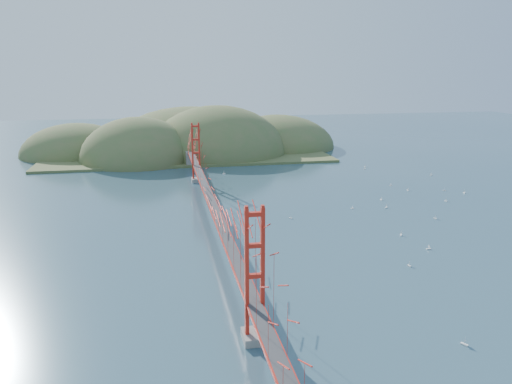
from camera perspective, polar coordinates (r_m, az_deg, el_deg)
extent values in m
plane|color=#325465|center=(70.62, -4.82, -4.21)|extent=(320.00, 320.00, 0.00)
cube|color=gray|center=(43.28, -0.15, -16.18)|extent=(2.00, 2.40, 0.70)
cube|color=gray|center=(99.35, -6.78, 1.37)|extent=(2.00, 2.40, 0.70)
cube|color=red|center=(69.65, -4.88, -1.63)|extent=(1.40, 92.00, 0.16)
cube|color=red|center=(69.71, -4.88, -1.79)|extent=(1.33, 92.00, 0.24)
cube|color=#38383A|center=(69.63, -4.88, -1.55)|extent=(1.19, 92.00, 0.03)
cube|color=gray|center=(114.74, -7.44, 3.74)|extent=(2.20, 2.60, 3.30)
cube|color=brown|center=(132.68, -7.96, 4.52)|extent=(70.00, 40.00, 0.60)
ellipsoid|color=brown|center=(124.75, -13.25, 3.55)|extent=(28.00, 28.00, 21.00)
ellipsoid|color=brown|center=(131.43, -4.41, 4.41)|extent=(36.00, 36.00, 25.00)
ellipsoid|color=brown|center=(142.35, 2.44, 5.19)|extent=(32.00, 32.00, 18.00)
ellipsoid|color=brown|center=(138.06, -19.76, 4.09)|extent=(28.00, 28.00, 16.00)
ellipsoid|color=brown|center=(146.63, -7.50, 5.35)|extent=(44.00, 44.00, 22.00)
cube|color=white|center=(81.59, 10.97, -1.85)|extent=(0.51, 0.22, 0.09)
cylinder|color=white|center=(81.52, 10.98, -1.66)|extent=(0.01, 0.01, 0.54)
cube|color=white|center=(97.98, 20.72, 0.18)|extent=(0.59, 0.49, 0.11)
cylinder|color=white|center=(97.91, 20.73, 0.36)|extent=(0.02, 0.02, 0.64)
cube|color=white|center=(79.50, 19.80, -2.86)|extent=(0.34, 0.63, 0.11)
cylinder|color=white|center=(79.41, 19.82, -2.64)|extent=(0.02, 0.02, 0.65)
cube|color=white|center=(75.24, 3.99, -2.99)|extent=(0.45, 0.45, 0.09)
cylinder|color=white|center=(75.16, 3.99, -2.80)|extent=(0.01, 0.01, 0.52)
cube|color=white|center=(97.33, 22.71, -0.09)|extent=(0.26, 0.64, 0.11)
cylinder|color=white|center=(97.25, 22.73, 0.10)|extent=(0.02, 0.02, 0.68)
cube|color=white|center=(83.23, 14.67, -1.73)|extent=(0.62, 0.53, 0.11)
cylinder|color=white|center=(83.14, 14.69, -1.50)|extent=(0.02, 0.02, 0.68)
cube|color=white|center=(60.28, 17.11, -8.06)|extent=(0.30, 0.55, 0.10)
cylinder|color=white|center=(60.17, 17.13, -7.80)|extent=(0.02, 0.02, 0.57)
cube|color=white|center=(46.07, 22.71, -15.76)|extent=(0.49, 0.64, 0.11)
cylinder|color=white|center=(45.91, 22.75, -15.40)|extent=(0.02, 0.02, 0.68)
cube|color=white|center=(110.63, 19.38, 1.82)|extent=(0.64, 0.38, 0.11)
cylinder|color=white|center=(110.57, 19.39, 1.99)|extent=(0.02, 0.02, 0.66)
cube|color=white|center=(113.50, 12.33, 2.60)|extent=(0.54, 0.18, 0.10)
cylinder|color=white|center=(113.44, 12.34, 2.74)|extent=(0.02, 0.02, 0.58)
cube|color=white|center=(90.37, 20.88, -0.96)|extent=(0.28, 0.59, 0.10)
cylinder|color=white|center=(90.30, 20.90, -0.77)|extent=(0.02, 0.02, 0.61)
cube|color=white|center=(70.42, 16.24, -4.75)|extent=(0.38, 0.62, 0.11)
cylinder|color=white|center=(70.32, 16.26, -4.50)|extent=(0.02, 0.02, 0.64)
cube|color=white|center=(98.89, 15.16, 0.73)|extent=(0.50, 0.19, 0.09)
cylinder|color=white|center=(98.83, 15.17, 0.88)|extent=(0.01, 0.01, 0.53)
cube|color=white|center=(115.94, 12.36, 2.84)|extent=(0.23, 0.57, 0.10)
cylinder|color=white|center=(115.88, 12.37, 2.98)|extent=(0.02, 0.02, 0.61)
cube|color=white|center=(105.86, -3.68, 2.08)|extent=(0.62, 0.25, 0.11)
cylinder|color=white|center=(105.79, -3.68, 2.25)|extent=(0.02, 0.02, 0.65)
cube|color=white|center=(87.91, 14.13, -0.85)|extent=(0.20, 0.58, 0.11)
cylinder|color=white|center=(87.84, 14.14, -0.65)|extent=(0.02, 0.02, 0.63)
cube|color=white|center=(66.34, 19.13, -6.15)|extent=(0.61, 0.23, 0.11)
cylinder|color=white|center=(66.23, 19.16, -5.88)|extent=(0.02, 0.02, 0.66)
cube|color=white|center=(95.92, 16.97, 0.20)|extent=(0.21, 0.55, 0.10)
cylinder|color=white|center=(95.85, 16.98, 0.37)|extent=(0.02, 0.02, 0.59)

